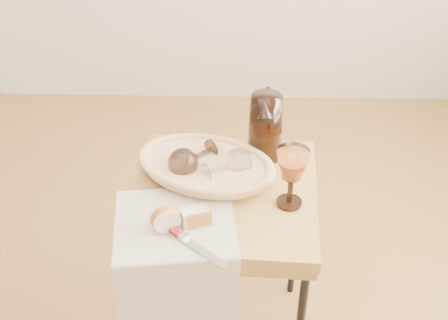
# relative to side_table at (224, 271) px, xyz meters

# --- Properties ---
(side_table) EXTENTS (0.55, 0.55, 0.66)m
(side_table) POSITION_rel_side_table_xyz_m (0.00, 0.00, 0.00)
(side_table) COLOR brown
(side_table) RESTS_ON floor
(tea_towel) EXTENTS (0.34, 0.32, 0.01)m
(tea_towel) POSITION_rel_side_table_xyz_m (-0.12, -0.14, 0.33)
(tea_towel) COLOR beige
(tea_towel) RESTS_ON side_table
(bread_basket) EXTENTS (0.41, 0.34, 0.05)m
(bread_basket) POSITION_rel_side_table_xyz_m (-0.05, 0.06, 0.35)
(bread_basket) COLOR tan
(bread_basket) RESTS_ON side_table
(goblet_lying_a) EXTENTS (0.16, 0.16, 0.09)m
(goblet_lying_a) POSITION_rel_side_table_xyz_m (-0.08, 0.08, 0.38)
(goblet_lying_a) COLOR #4E3629
(goblet_lying_a) RESTS_ON bread_basket
(goblet_lying_b) EXTENTS (0.15, 0.13, 0.08)m
(goblet_lying_b) POSITION_rel_side_table_xyz_m (0.00, 0.04, 0.38)
(goblet_lying_b) COLOR white
(goblet_lying_b) RESTS_ON bread_basket
(pitcher) EXTENTS (0.18, 0.25, 0.25)m
(pitcher) POSITION_rel_side_table_xyz_m (0.12, 0.17, 0.43)
(pitcher) COLOR black
(pitcher) RESTS_ON side_table
(wine_goblet) EXTENTS (0.09, 0.09, 0.18)m
(wine_goblet) POSITION_rel_side_table_xyz_m (0.18, -0.05, 0.42)
(wine_goblet) COLOR white
(wine_goblet) RESTS_ON side_table
(apple_half) EXTENTS (0.09, 0.07, 0.07)m
(apple_half) POSITION_rel_side_table_xyz_m (-0.15, -0.16, 0.37)
(apple_half) COLOR red
(apple_half) RESTS_ON tea_towel
(apple_wedge) EXTENTS (0.07, 0.06, 0.04)m
(apple_wedge) POSITION_rel_side_table_xyz_m (-0.07, -0.14, 0.36)
(apple_wedge) COLOR beige
(apple_wedge) RESTS_ON tea_towel
(table_knife) EXTENTS (0.20, 0.18, 0.02)m
(table_knife) POSITION_rel_side_table_xyz_m (-0.09, -0.21, 0.34)
(table_knife) COLOR silver
(table_knife) RESTS_ON tea_towel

